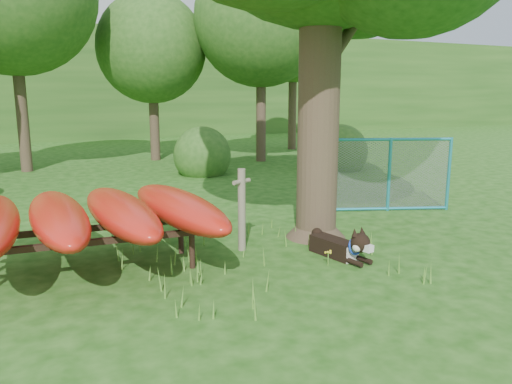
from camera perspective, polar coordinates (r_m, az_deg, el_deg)
name	(u,v)px	position (r m, az deg, el deg)	size (l,w,h in m)	color
ground	(280,279)	(7.01, 2.73, -9.95)	(80.00, 80.00, 0.00)	#18470E
wooden_post	(242,208)	(8.05, -1.64, -1.80)	(0.36, 0.22, 1.35)	#6A6350
kayak_rack	(90,215)	(7.43, -18.43, -2.54)	(3.42, 3.36, 1.09)	black
husky_dog	(343,246)	(7.88, 9.86, -6.11)	(0.50, 1.29, 0.58)	black
fence_section	(389,175)	(11.12, 14.98, 1.93)	(2.57, 1.04, 2.65)	teal
wildflower_clump	(328,253)	(7.54, 8.27, -6.96)	(0.11, 0.11, 0.24)	#5A9430
bg_tree_c	(151,49)	(19.37, -11.87, 15.75)	(4.00, 4.00, 6.12)	#3B2D20
bg_tree_d	(261,19)	(18.78, 0.59, 19.13)	(4.80, 4.80, 7.50)	#3B2D20
bg_tree_e	(293,29)	(22.81, 4.30, 18.09)	(4.60, 4.60, 7.55)	#3B2D20
shrub_right	(340,169)	(16.95, 9.57, 2.57)	(1.80, 1.80, 1.80)	#27531A
shrub_mid	(203,174)	(15.81, -6.11, 2.03)	(1.80, 1.80, 1.80)	#27531A
wooded_hillside	(71,85)	(33.91, -20.36, 11.44)	(80.00, 12.00, 6.00)	#27531A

